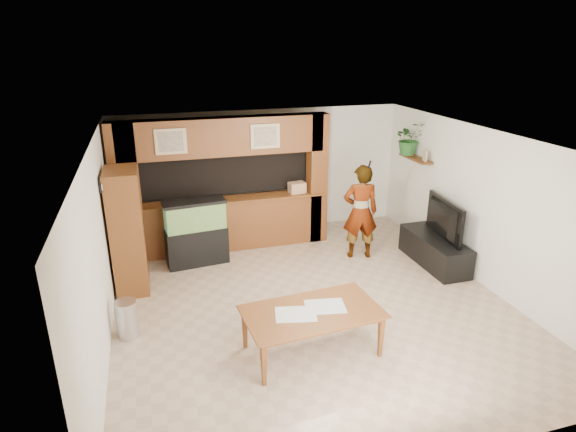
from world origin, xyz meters
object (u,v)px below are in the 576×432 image
object	(u,v)px
pantry_cabinet	(127,231)
person	(360,212)
aquarium	(196,233)
television	(438,219)
dining_table	(313,333)

from	to	relation	value
pantry_cabinet	person	world-z (taller)	pantry_cabinet
aquarium	television	bearing A→B (deg)	-22.71
pantry_cabinet	aquarium	distance (m)	1.37
person	dining_table	xyz separation A→B (m)	(-1.85, -2.64, -0.59)
person	dining_table	bearing A→B (deg)	67.51
pantry_cabinet	dining_table	distance (m)	3.52
dining_table	person	bearing A→B (deg)	50.51
pantry_cabinet	aquarium	world-z (taller)	pantry_cabinet
pantry_cabinet	aquarium	size ratio (longest dim) A/B	1.67
television	dining_table	bearing A→B (deg)	128.72
aquarium	dining_table	bearing A→B (deg)	-76.29
aquarium	person	distance (m)	3.06
pantry_cabinet	person	bearing A→B (deg)	0.93
pantry_cabinet	dining_table	size ratio (longest dim) A/B	1.15
pantry_cabinet	dining_table	xyz separation A→B (m)	(2.29, -2.57, -0.71)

